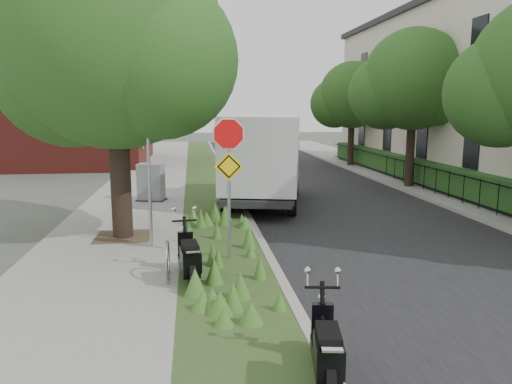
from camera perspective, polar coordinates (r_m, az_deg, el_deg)
ground at (r=10.88m, az=4.67°, el=-8.73°), size 120.00×120.00×0.00m
sidewalk_near at (r=20.48m, az=-13.03°, el=-0.09°), size 3.50×60.00×0.12m
verge at (r=20.39m, az=-5.32°, el=0.08°), size 2.00×60.00×0.12m
kerb_near at (r=20.45m, az=-2.52°, el=0.15°), size 0.20×60.00×0.13m
road at (r=21.04m, az=7.02°, el=0.19°), size 7.00×60.00×0.01m
kerb_far at (r=22.15m, az=15.84°, el=0.52°), size 0.20×60.00×0.13m
footpath_far at (r=22.87m, az=19.75°, el=0.58°), size 3.20×60.00×0.12m
street_tree_main at (r=13.17m, az=-16.16°, el=15.27°), size 6.21×5.54×7.66m
bare_post at (r=12.01m, az=-12.17°, el=3.18°), size 0.08×0.08×4.00m
bike_hoop at (r=9.95m, az=-10.07°, el=-7.62°), size 0.06×0.78×0.77m
sign_assembly at (r=10.77m, az=-3.13°, el=3.77°), size 0.94×0.08×3.22m
fence_far at (r=22.35m, az=17.56°, el=2.08°), size 0.04×24.00×1.00m
hedge_far at (r=22.65m, az=19.17°, el=2.10°), size 1.00×24.00×1.10m
brick_building at (r=32.93m, az=-20.53°, el=10.38°), size 9.40×10.40×8.30m
far_tree_b at (r=22.14m, az=17.37°, el=11.63°), size 4.83×4.31×6.56m
far_tree_c at (r=29.59m, az=10.80°, el=10.46°), size 4.37×3.89×5.93m
scooter_near at (r=9.72m, az=-7.62°, el=-7.89°), size 0.48×1.69×0.80m
scooter_far at (r=6.36m, az=8.08°, el=-17.95°), size 0.49×1.57×0.75m
box_truck at (r=17.43m, az=0.86°, el=4.11°), size 3.58×6.30×2.69m
utility_cabinet at (r=18.30m, az=-11.91°, el=1.03°), size 1.14×0.90×1.33m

